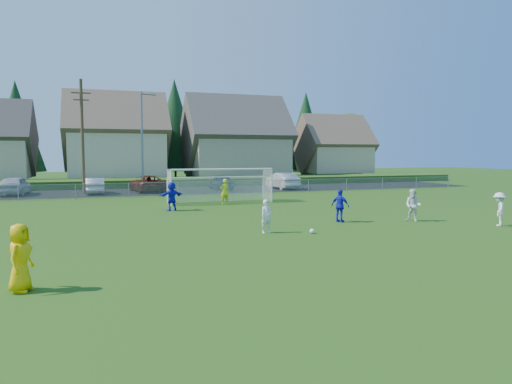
{
  "coord_description": "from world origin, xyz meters",
  "views": [
    {
      "loc": [
        -8.35,
        -15.96,
        3.54
      ],
      "look_at": [
        0.0,
        8.0,
        1.4
      ],
      "focal_mm": 32.0,
      "sensor_mm": 36.0,
      "label": 1
    }
  ],
  "objects_px": {
    "goalkeeper": "(225,192)",
    "car_e": "(221,182)",
    "car_f": "(282,181)",
    "player_blue_b": "(172,196)",
    "car_c": "(148,184)",
    "soccer_goal": "(219,180)",
    "player_blue_a": "(340,206)",
    "car_b": "(95,186)",
    "player_white_c": "(499,209)",
    "referee": "(20,258)",
    "car_a": "(15,186)",
    "player_white_b": "(413,205)",
    "soccer_ball": "(312,231)",
    "player_white_a": "(266,216)"
  },
  "relations": [
    {
      "from": "goalkeeper",
      "to": "car_e",
      "type": "height_order",
      "value": "goalkeeper"
    },
    {
      "from": "car_e",
      "to": "car_f",
      "type": "height_order",
      "value": "car_f"
    },
    {
      "from": "player_blue_b",
      "to": "car_c",
      "type": "height_order",
      "value": "player_blue_b"
    },
    {
      "from": "player_blue_b",
      "to": "soccer_goal",
      "type": "bearing_deg",
      "value": -159.84
    },
    {
      "from": "player_blue_a",
      "to": "car_b",
      "type": "xyz_separation_m",
      "value": [
        -12.02,
        21.89,
        -0.14
      ]
    },
    {
      "from": "car_e",
      "to": "player_white_c",
      "type": "bearing_deg",
      "value": 103.74
    },
    {
      "from": "referee",
      "to": "car_b",
      "type": "relative_size",
      "value": 0.41
    },
    {
      "from": "car_a",
      "to": "car_e",
      "type": "height_order",
      "value": "car_a"
    },
    {
      "from": "car_e",
      "to": "goalkeeper",
      "type": "bearing_deg",
      "value": 75.05
    },
    {
      "from": "car_a",
      "to": "car_c",
      "type": "distance_m",
      "value": 11.08
    },
    {
      "from": "car_b",
      "to": "car_c",
      "type": "xyz_separation_m",
      "value": [
        4.6,
        0.82,
        0.05
      ]
    },
    {
      "from": "car_c",
      "to": "car_e",
      "type": "bearing_deg",
      "value": 172.74
    },
    {
      "from": "player_white_b",
      "to": "player_white_c",
      "type": "bearing_deg",
      "value": 16.25
    },
    {
      "from": "referee",
      "to": "car_f",
      "type": "bearing_deg",
      "value": -14.74
    },
    {
      "from": "goalkeeper",
      "to": "player_white_b",
      "type": "bearing_deg",
      "value": 112.16
    },
    {
      "from": "player_white_c",
      "to": "car_a",
      "type": "distance_m",
      "value": 36.53
    },
    {
      "from": "car_a",
      "to": "soccer_ball",
      "type": "bearing_deg",
      "value": 126.27
    },
    {
      "from": "car_a",
      "to": "car_e",
      "type": "relative_size",
      "value": 1.12
    },
    {
      "from": "player_white_c",
      "to": "goalkeeper",
      "type": "xyz_separation_m",
      "value": [
        -10.15,
        13.77,
        0.06
      ]
    },
    {
      "from": "player_blue_a",
      "to": "car_b",
      "type": "height_order",
      "value": "player_blue_a"
    },
    {
      "from": "player_blue_a",
      "to": "soccer_ball",
      "type": "bearing_deg",
      "value": 99.7
    },
    {
      "from": "car_a",
      "to": "car_f",
      "type": "xyz_separation_m",
      "value": [
        24.25,
        -1.11,
        -0.01
      ]
    },
    {
      "from": "player_white_b",
      "to": "car_c",
      "type": "distance_m",
      "value": 26.23
    },
    {
      "from": "goalkeeper",
      "to": "car_f",
      "type": "xyz_separation_m",
      "value": [
        9.17,
        11.52,
        -0.08
      ]
    },
    {
      "from": "player_white_a",
      "to": "player_white_b",
      "type": "bearing_deg",
      "value": -7.93
    },
    {
      "from": "player_white_c",
      "to": "car_c",
      "type": "xyz_separation_m",
      "value": [
        -14.16,
        26.36,
        -0.07
      ]
    },
    {
      "from": "player_white_c",
      "to": "car_a",
      "type": "height_order",
      "value": "player_white_c"
    },
    {
      "from": "player_white_c",
      "to": "soccer_goal",
      "type": "distance_m",
      "value": 18.16
    },
    {
      "from": "player_white_a",
      "to": "goalkeeper",
      "type": "distance_m",
      "value": 11.95
    },
    {
      "from": "soccer_ball",
      "to": "car_f",
      "type": "height_order",
      "value": "car_f"
    },
    {
      "from": "player_blue_a",
      "to": "goalkeeper",
      "type": "height_order",
      "value": "goalkeeper"
    },
    {
      "from": "car_f",
      "to": "car_e",
      "type": "bearing_deg",
      "value": -12.74
    },
    {
      "from": "soccer_ball",
      "to": "car_e",
      "type": "xyz_separation_m",
      "value": [
        2.52,
        25.32,
        0.63
      ]
    },
    {
      "from": "soccer_goal",
      "to": "player_white_c",
      "type": "bearing_deg",
      "value": -55.78
    },
    {
      "from": "car_f",
      "to": "car_a",
      "type": "bearing_deg",
      "value": -5.13
    },
    {
      "from": "player_white_a",
      "to": "car_c",
      "type": "distance_m",
      "value": 24.61
    },
    {
      "from": "car_e",
      "to": "car_a",
      "type": "bearing_deg",
      "value": -1.32
    },
    {
      "from": "player_blue_b",
      "to": "soccer_goal",
      "type": "distance_m",
      "value": 5.51
    },
    {
      "from": "goalkeeper",
      "to": "car_a",
      "type": "distance_m",
      "value": 19.67
    },
    {
      "from": "player_blue_a",
      "to": "player_blue_b",
      "type": "relative_size",
      "value": 0.95
    },
    {
      "from": "player_blue_a",
      "to": "goalkeeper",
      "type": "bearing_deg",
      "value": -13.61
    },
    {
      "from": "goalkeeper",
      "to": "soccer_ball",
      "type": "bearing_deg",
      "value": 82.02
    },
    {
      "from": "goalkeeper",
      "to": "car_c",
      "type": "xyz_separation_m",
      "value": [
        -4.01,
        12.59,
        -0.13
      ]
    },
    {
      "from": "player_white_a",
      "to": "player_blue_a",
      "type": "xyz_separation_m",
      "value": [
        4.73,
        1.75,
        0.1
      ]
    },
    {
      "from": "player_white_b",
      "to": "player_blue_b",
      "type": "relative_size",
      "value": 0.94
    },
    {
      "from": "player_blue_b",
      "to": "car_c",
      "type": "distance_m",
      "value": 15.05
    },
    {
      "from": "referee",
      "to": "goalkeeper",
      "type": "height_order",
      "value": "goalkeeper"
    },
    {
      "from": "player_blue_b",
      "to": "goalkeeper",
      "type": "bearing_deg",
      "value": -171.18
    },
    {
      "from": "player_blue_b",
      "to": "player_blue_a",
      "type": "bearing_deg",
      "value": 112.11
    },
    {
      "from": "player_blue_a",
      "to": "car_e",
      "type": "relative_size",
      "value": 0.39
    }
  ]
}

